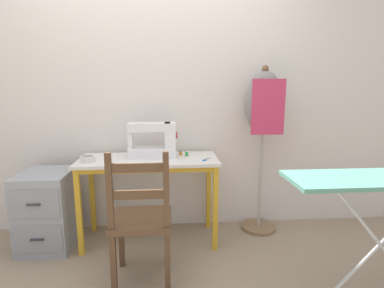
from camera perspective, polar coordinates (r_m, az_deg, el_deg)
The scene contains 11 objects.
ground_plane at distance 2.57m, azimuth -8.16°, elevation -20.06°, with size 14.00×14.00×0.00m, color gray.
wall_back at distance 2.76m, azimuth -8.13°, elevation 9.85°, with size 10.00×0.05×2.55m.
sewing_table at distance 2.54m, azimuth -8.21°, elevation -4.92°, with size 1.15×0.49×0.73m.
sewing_machine at distance 2.54m, azimuth -7.08°, elevation 0.57°, with size 0.41×0.18×0.31m.
fabric_bowl at distance 2.51m, azimuth -19.22°, elevation -2.66°, with size 0.11×0.11×0.05m.
scissors at distance 2.44m, azimuth 2.59°, elevation -3.00°, with size 0.08×0.11×0.01m.
thread_spool_near_machine at distance 2.60m, azimuth -2.20°, elevation -1.79°, with size 0.03×0.03×0.04m.
thread_spool_mid_table at distance 2.57m, azimuth -1.02°, elevation -1.85°, with size 0.03×0.03×0.04m.
wooden_chair at distance 2.07m, azimuth -9.63°, elevation -14.18°, with size 0.40×0.38×0.94m.
filing_cabinet at distance 2.80m, azimuth -25.73°, elevation -11.16°, with size 0.40×0.49×0.64m.
dress_form at distance 2.71m, azimuth 13.46°, elevation 5.87°, with size 0.33×0.32×1.50m.
Camera 1 is at (0.17, -2.21, 1.31)m, focal length 28.00 mm.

